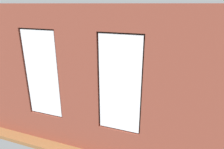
{
  "coord_description": "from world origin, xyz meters",
  "views": [
    {
      "loc": [
        -2.05,
        5.98,
        3.32
      ],
      "look_at": [
        -0.01,
        0.4,
        1.2
      ],
      "focal_mm": 32.0,
      "sensor_mm": 36.0,
      "label": 1
    }
  ],
  "objects_px": {
    "couch_left": "(189,111)",
    "remote_gray": "(102,95)",
    "remote_black": "(114,95)",
    "media_console": "(53,83)",
    "coffee_table": "(114,97)",
    "papasan_chair": "(123,75)",
    "potted_plant_near_tv": "(49,87)",
    "candle_jar": "(126,94)",
    "potted_plant_by_left_couch": "(178,89)",
    "cup_ceramic": "(116,96)",
    "potted_plant_corner_near_left": "(195,76)",
    "potted_plant_beside_window_right": "(33,107)",
    "potted_plant_mid_room_small": "(146,86)",
    "tv_flatscreen": "(52,68)",
    "table_plant_small": "(111,90)",
    "couch_by_window": "(78,118)"
  },
  "relations": [
    {
      "from": "tv_flatscreen",
      "to": "potted_plant_corner_near_left",
      "type": "height_order",
      "value": "tv_flatscreen"
    },
    {
      "from": "papasan_chair",
      "to": "potted_plant_near_tv",
      "type": "distance_m",
      "value": 3.08
    },
    {
      "from": "table_plant_small",
      "to": "tv_flatscreen",
      "type": "distance_m",
      "value": 2.72
    },
    {
      "from": "potted_plant_by_left_couch",
      "to": "potted_plant_mid_room_small",
      "type": "height_order",
      "value": "potted_plant_mid_room_small"
    },
    {
      "from": "potted_plant_corner_near_left",
      "to": "tv_flatscreen",
      "type": "bearing_deg",
      "value": 16.09
    },
    {
      "from": "tv_flatscreen",
      "to": "potted_plant_mid_room_small",
      "type": "distance_m",
      "value": 3.74
    },
    {
      "from": "papasan_chair",
      "to": "potted_plant_by_left_couch",
      "type": "xyz_separation_m",
      "value": [
        -2.25,
        0.52,
        -0.1
      ]
    },
    {
      "from": "remote_black",
      "to": "papasan_chair",
      "type": "xyz_separation_m",
      "value": [
        0.28,
        -1.92,
        0.04
      ]
    },
    {
      "from": "tv_flatscreen",
      "to": "papasan_chair",
      "type": "relative_size",
      "value": 0.87
    },
    {
      "from": "couch_by_window",
      "to": "media_console",
      "type": "xyz_separation_m",
      "value": [
        2.31,
        -2.07,
        -0.05
      ]
    },
    {
      "from": "cup_ceramic",
      "to": "remote_black",
      "type": "bearing_deg",
      "value": -49.65
    },
    {
      "from": "remote_black",
      "to": "couch_left",
      "type": "bearing_deg",
      "value": 20.33
    },
    {
      "from": "potted_plant_near_tv",
      "to": "potted_plant_beside_window_right",
      "type": "height_order",
      "value": "potted_plant_beside_window_right"
    },
    {
      "from": "remote_black",
      "to": "media_console",
      "type": "xyz_separation_m",
      "value": [
        2.82,
        -0.56,
        -0.14
      ]
    },
    {
      "from": "coffee_table",
      "to": "couch_left",
      "type": "bearing_deg",
      "value": 179.1
    },
    {
      "from": "cup_ceramic",
      "to": "potted_plant_by_left_couch",
      "type": "relative_size",
      "value": 0.19
    },
    {
      "from": "papasan_chair",
      "to": "candle_jar",
      "type": "bearing_deg",
      "value": 109.6
    },
    {
      "from": "potted_plant_near_tv",
      "to": "cup_ceramic",
      "type": "bearing_deg",
      "value": -172.67
    },
    {
      "from": "couch_left",
      "to": "remote_gray",
      "type": "distance_m",
      "value": 2.77
    },
    {
      "from": "coffee_table",
      "to": "potted_plant_corner_near_left",
      "type": "height_order",
      "value": "potted_plant_corner_near_left"
    },
    {
      "from": "papasan_chair",
      "to": "couch_left",
      "type": "bearing_deg",
      "value": 143.55
    },
    {
      "from": "candle_jar",
      "to": "potted_plant_beside_window_right",
      "type": "height_order",
      "value": "potted_plant_beside_window_right"
    },
    {
      "from": "tv_flatscreen",
      "to": "papasan_chair",
      "type": "xyz_separation_m",
      "value": [
        -2.54,
        -1.36,
        -0.45
      ]
    },
    {
      "from": "table_plant_small",
      "to": "potted_plant_corner_near_left",
      "type": "distance_m",
      "value": 3.36
    },
    {
      "from": "potted_plant_corner_near_left",
      "to": "potted_plant_beside_window_right",
      "type": "relative_size",
      "value": 0.88
    },
    {
      "from": "candle_jar",
      "to": "remote_black",
      "type": "distance_m",
      "value": 0.39
    },
    {
      "from": "table_plant_small",
      "to": "tv_flatscreen",
      "type": "bearing_deg",
      "value": -10.02
    },
    {
      "from": "candle_jar",
      "to": "potted_plant_by_left_couch",
      "type": "bearing_deg",
      "value": -141.88
    },
    {
      "from": "remote_gray",
      "to": "potted_plant_by_left_couch",
      "type": "xyz_separation_m",
      "value": [
        -2.37,
        -1.52,
        -0.06
      ]
    },
    {
      "from": "remote_black",
      "to": "media_console",
      "type": "bearing_deg",
      "value": -170.06
    },
    {
      "from": "couch_left",
      "to": "potted_plant_corner_near_left",
      "type": "bearing_deg",
      "value": 175.07
    },
    {
      "from": "tv_flatscreen",
      "to": "potted_plant_beside_window_right",
      "type": "height_order",
      "value": "tv_flatscreen"
    },
    {
      "from": "cup_ceramic",
      "to": "remote_black",
      "type": "height_order",
      "value": "cup_ceramic"
    },
    {
      "from": "couch_by_window",
      "to": "candle_jar",
      "type": "xyz_separation_m",
      "value": [
        -0.87,
        -1.64,
        0.14
      ]
    },
    {
      "from": "cup_ceramic",
      "to": "papasan_chair",
      "type": "height_order",
      "value": "papasan_chair"
    },
    {
      "from": "candle_jar",
      "to": "potted_plant_mid_room_small",
      "type": "relative_size",
      "value": 0.16
    },
    {
      "from": "papasan_chair",
      "to": "potted_plant_by_left_couch",
      "type": "height_order",
      "value": "papasan_chair"
    },
    {
      "from": "potted_plant_corner_near_left",
      "to": "potted_plant_near_tv",
      "type": "bearing_deg",
      "value": 27.79
    },
    {
      "from": "couch_left",
      "to": "remote_gray",
      "type": "relative_size",
      "value": 11.74
    },
    {
      "from": "media_console",
      "to": "papasan_chair",
      "type": "relative_size",
      "value": 0.9
    },
    {
      "from": "potted_plant_near_tv",
      "to": "remote_gray",
      "type": "bearing_deg",
      "value": -170.78
    },
    {
      "from": "cup_ceramic",
      "to": "papasan_chair",
      "type": "distance_m",
      "value": 2.07
    },
    {
      "from": "media_console",
      "to": "couch_left",
      "type": "bearing_deg",
      "value": 173.42
    },
    {
      "from": "couch_left",
      "to": "coffee_table",
      "type": "distance_m",
      "value": 2.38
    },
    {
      "from": "tv_flatscreen",
      "to": "potted_plant_near_tv",
      "type": "relative_size",
      "value": 1.22
    },
    {
      "from": "potted_plant_beside_window_right",
      "to": "cup_ceramic",
      "type": "bearing_deg",
      "value": -144.07
    },
    {
      "from": "remote_gray",
      "to": "tv_flatscreen",
      "type": "distance_m",
      "value": 2.57
    },
    {
      "from": "remote_gray",
      "to": "papasan_chair",
      "type": "distance_m",
      "value": 2.04
    },
    {
      "from": "coffee_table",
      "to": "potted_plant_near_tv",
      "type": "relative_size",
      "value": 1.53
    },
    {
      "from": "remote_black",
      "to": "potted_plant_by_left_couch",
      "type": "distance_m",
      "value": 2.42
    }
  ]
}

